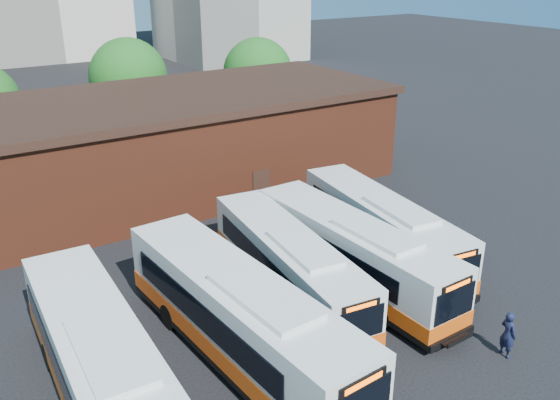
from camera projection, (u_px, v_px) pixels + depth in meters
ground at (374, 330)px, 24.78m from camera, size 220.00×220.00×0.00m
bus_farwest at (102, 372)px, 19.80m from camera, size 3.21×13.16×3.56m
bus_west at (240, 321)px, 22.43m from camera, size 3.67×13.79×3.72m
bus_midwest at (289, 268)px, 26.69m from camera, size 3.80×12.15×3.26m
bus_mideast at (352, 256)px, 27.68m from camera, size 2.91×12.60×3.41m
bus_east at (381, 230)px, 30.36m from camera, size 4.02×12.37×3.32m
transit_worker at (508, 334)px, 22.88m from camera, size 0.54×0.76×1.95m
depot_building at (175, 141)px, 39.08m from camera, size 28.60×12.60×6.40m
tree_mid at (129, 77)px, 50.27m from camera, size 6.56×6.56×8.36m
tree_east at (258, 73)px, 53.57m from camera, size 6.24×6.24×7.96m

